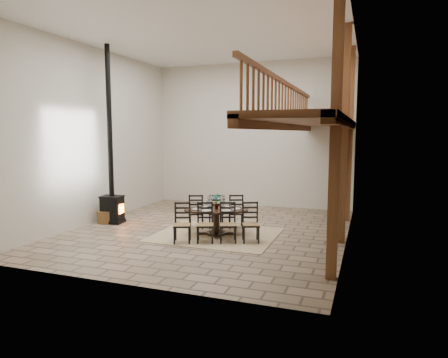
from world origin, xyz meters
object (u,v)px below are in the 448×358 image
(wood_stove, at_px, (111,184))
(log_stack, at_px, (116,213))
(log_basket, at_px, (107,216))
(dining_table, at_px, (216,222))

(wood_stove, bearing_deg, log_stack, 103.53)
(wood_stove, distance_m, log_basket, 0.96)
(log_basket, xyz_separation_m, log_stack, (0.04, 0.39, 0.02))
(dining_table, distance_m, wood_stove, 3.44)
(dining_table, height_order, wood_stove, wood_stove)
(dining_table, xyz_separation_m, log_stack, (-3.46, 0.69, -0.14))
(wood_stove, xyz_separation_m, log_basket, (-0.17, -0.04, -0.94))
(dining_table, height_order, log_stack, dining_table)
(wood_stove, height_order, log_basket, wood_stove)
(dining_table, height_order, log_basket, dining_table)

